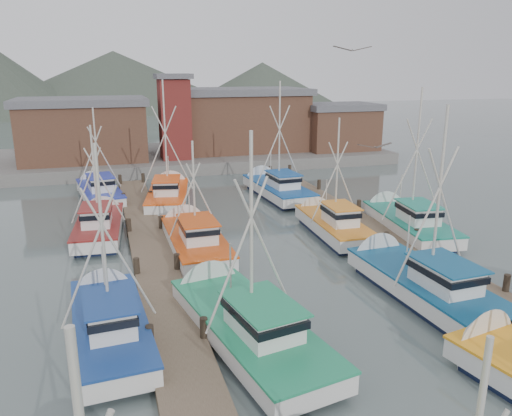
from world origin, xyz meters
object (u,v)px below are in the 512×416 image
object	(u,v)px
lookout_tower	(175,116)
boat_12	(169,194)
boat_4	(243,322)
boat_8	(193,238)

from	to	relation	value
lookout_tower	boat_12	size ratio (longest dim) A/B	0.83
boat_12	lookout_tower	bearing A→B (deg)	89.99
boat_4	boat_12	bearing A→B (deg)	79.80
boat_4	boat_8	world-z (taller)	boat_4
boat_4	boat_8	xyz separation A→B (m)	(-0.09, 10.50, -0.01)
lookout_tower	boat_8	size ratio (longest dim) A/B	0.92
boat_4	boat_12	distance (m)	21.72
lookout_tower	boat_12	distance (m)	14.20
boat_4	boat_8	size ratio (longest dim) A/B	1.11
boat_8	boat_12	world-z (taller)	boat_12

